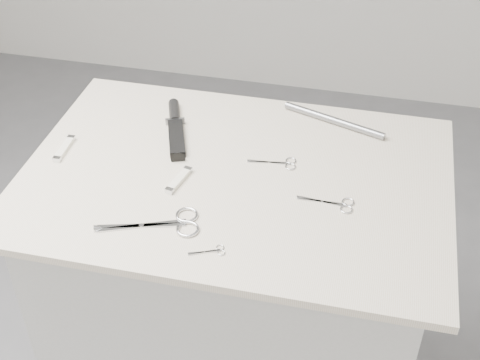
% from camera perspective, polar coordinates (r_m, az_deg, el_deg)
% --- Properties ---
extents(plinth, '(0.90, 0.60, 0.90)m').
position_cam_1_polar(plinth, '(1.89, -0.35, -10.88)').
color(plinth, beige).
rests_on(plinth, ground).
extents(display_board, '(1.00, 0.70, 0.02)m').
position_cam_1_polar(display_board, '(1.57, -0.41, 0.17)').
color(display_board, beige).
rests_on(display_board, plinth).
extents(large_shears, '(0.22, 0.12, 0.01)m').
position_cam_1_polar(large_shears, '(1.44, -5.91, -3.70)').
color(large_shears, silver).
rests_on(large_shears, display_board).
extents(embroidery_scissors_a, '(0.13, 0.05, 0.00)m').
position_cam_1_polar(embroidery_scissors_a, '(1.49, 8.23, -2.04)').
color(embroidery_scissors_a, silver).
rests_on(embroidery_scissors_a, display_board).
extents(embroidery_scissors_b, '(0.12, 0.05, 0.00)m').
position_cam_1_polar(embroidery_scissors_b, '(1.60, 3.52, 1.45)').
color(embroidery_scissors_b, silver).
rests_on(embroidery_scissors_b, display_board).
extents(tiny_scissors, '(0.07, 0.05, 0.00)m').
position_cam_1_polar(tiny_scissors, '(1.37, -2.42, -6.09)').
color(tiny_scissors, silver).
rests_on(tiny_scissors, display_board).
extents(sheathed_knife, '(0.12, 0.24, 0.03)m').
position_cam_1_polar(sheathed_knife, '(1.72, -5.53, 4.65)').
color(sheathed_knife, black).
rests_on(sheathed_knife, display_board).
extents(pocket_knife_a, '(0.03, 0.10, 0.01)m').
position_cam_1_polar(pocket_knife_a, '(1.69, -14.77, 2.65)').
color(pocket_knife_a, white).
rests_on(pocket_knife_a, display_board).
extents(pocket_knife_b, '(0.04, 0.10, 0.01)m').
position_cam_1_polar(pocket_knife_b, '(1.54, -5.24, 0.03)').
color(pocket_knife_b, white).
rests_on(pocket_knife_b, display_board).
extents(metal_rail, '(0.27, 0.11, 0.02)m').
position_cam_1_polar(metal_rail, '(1.75, 8.00, 5.07)').
color(metal_rail, gray).
rests_on(metal_rail, display_board).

